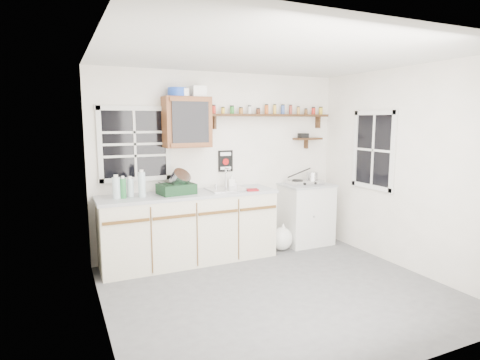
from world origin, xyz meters
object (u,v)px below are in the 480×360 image
(right_cabinet, at_px, (306,214))
(upper_cabinet, at_px, (187,122))
(main_cabinet, at_px, (190,227))
(spice_shelf, at_px, (271,114))
(hotplate, at_px, (305,182))
(dish_rack, at_px, (178,186))

(right_cabinet, xyz_separation_m, upper_cabinet, (-1.80, 0.12, 1.37))
(main_cabinet, xyz_separation_m, right_cabinet, (1.83, 0.03, -0.01))
(spice_shelf, relative_size, hotplate, 3.62)
(right_cabinet, relative_size, spice_shelf, 0.48)
(right_cabinet, xyz_separation_m, spice_shelf, (-0.52, 0.19, 1.48))
(main_cabinet, xyz_separation_m, dish_rack, (-0.15, -0.00, 0.56))
(right_cabinet, height_order, hotplate, hotplate)
(spice_shelf, bearing_deg, hotplate, -23.65)
(main_cabinet, height_order, upper_cabinet, upper_cabinet)
(main_cabinet, height_order, hotplate, hotplate)
(right_cabinet, relative_size, hotplate, 1.73)
(main_cabinet, relative_size, dish_rack, 4.82)
(right_cabinet, height_order, spice_shelf, spice_shelf)
(upper_cabinet, bearing_deg, right_cabinet, -3.76)
(right_cabinet, xyz_separation_m, dish_rack, (-1.99, -0.03, 0.57))
(dish_rack, bearing_deg, upper_cabinet, 29.49)
(dish_rack, height_order, hotplate, dish_rack)
(upper_cabinet, relative_size, dish_rack, 1.36)
(main_cabinet, height_order, dish_rack, dish_rack)
(upper_cabinet, distance_m, hotplate, 1.96)
(main_cabinet, bearing_deg, upper_cabinet, 76.32)
(main_cabinet, distance_m, right_cabinet, 1.84)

